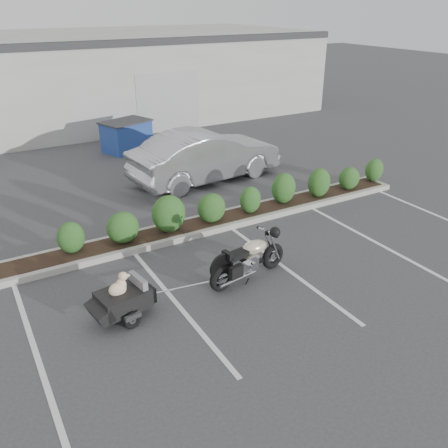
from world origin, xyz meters
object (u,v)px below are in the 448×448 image
pet_trailer (123,299)px  sedan (206,156)px  dumpster (127,136)px  motorcycle (249,260)px

pet_trailer → sedan: sedan is taller
pet_trailer → dumpster: (3.81, 10.49, 0.19)m
motorcycle → sedan: sedan is taller
dumpster → motorcycle: bearing=-114.9°
sedan → dumpster: (-1.11, 4.56, -0.23)m
pet_trailer → sedan: bearing=41.3°
pet_trailer → sedan: size_ratio=0.33×
motorcycle → dumpster: bearing=75.4°
motorcycle → sedan: (2.14, 5.94, 0.36)m
motorcycle → pet_trailer: (-2.78, 0.02, -0.06)m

